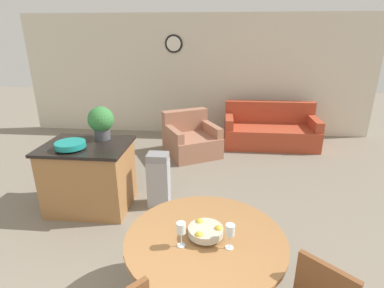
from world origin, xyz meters
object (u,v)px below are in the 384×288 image
object	(u,v)px
wine_glass_left	(181,229)
wine_glass_right	(230,231)
fruit_bowl	(206,231)
trash_bin	(159,180)
teal_bowl	(70,145)
potted_plant	(101,121)
armchair	(191,140)
kitchen_island	(90,176)
couch	(270,131)
dining_table	(205,254)

from	to	relation	value
wine_glass_left	wine_glass_right	xyz separation A→B (m)	(0.36, 0.01, 0.00)
fruit_bowl	trash_bin	size ratio (longest dim) A/B	0.36
teal_bowl	potted_plant	bearing A→B (deg)	58.15
wine_glass_right	teal_bowl	bearing A→B (deg)	143.25
wine_glass_left	wine_glass_right	world-z (taller)	same
wine_glass_left	armchair	size ratio (longest dim) A/B	0.16
teal_bowl	fruit_bowl	bearing A→B (deg)	-37.39
wine_glass_left	teal_bowl	distance (m)	2.14
wine_glass_right	kitchen_island	distance (m)	2.48
wine_glass_right	teal_bowl	size ratio (longest dim) A/B	0.56
fruit_bowl	couch	xyz separation A→B (m)	(1.16, 4.28, -0.50)
trash_bin	potted_plant	bearing A→B (deg)	172.69
dining_table	fruit_bowl	world-z (taller)	fruit_bowl
wine_glass_left	teal_bowl	world-z (taller)	teal_bowl
fruit_bowl	wine_glass_right	xyz separation A→B (m)	(0.19, -0.11, 0.09)
fruit_bowl	wine_glass_left	distance (m)	0.23
teal_bowl	trash_bin	bearing A→B (deg)	16.81
wine_glass_right	trash_bin	xyz separation A→B (m)	(-0.91, 1.75, -0.51)
couch	potted_plant	bearing A→B (deg)	-136.21
teal_bowl	kitchen_island	bearing A→B (deg)	58.69
couch	teal_bowl	bearing A→B (deg)	-134.55
couch	armchair	world-z (taller)	couch
dining_table	wine_glass_right	distance (m)	0.38
teal_bowl	couch	distance (m)	4.19
potted_plant	couch	xyz separation A→B (m)	(2.66, 2.54, -0.87)
wine_glass_right	armchair	size ratio (longest dim) A/B	0.16
armchair	couch	bearing A→B (deg)	-6.07
dining_table	kitchen_island	world-z (taller)	kitchen_island
dining_table	potted_plant	world-z (taller)	potted_plant
kitchen_island	trash_bin	xyz separation A→B (m)	(0.91, 0.13, -0.08)
wine_glass_left	potted_plant	distance (m)	2.29
trash_bin	couch	distance (m)	3.24
couch	kitchen_island	bearing A→B (deg)	-135.26
wine_glass_right	teal_bowl	world-z (taller)	teal_bowl
fruit_bowl	potted_plant	xyz separation A→B (m)	(-1.49, 1.74, 0.36)
teal_bowl	couch	world-z (taller)	teal_bowl
wine_glass_left	trash_bin	xyz separation A→B (m)	(-0.54, 1.76, -0.51)
dining_table	wine_glass_right	world-z (taller)	wine_glass_right
potted_plant	wine_glass_left	bearing A→B (deg)	-54.76
kitchen_island	potted_plant	world-z (taller)	potted_plant
wine_glass_right	couch	xyz separation A→B (m)	(0.98, 4.39, -0.59)
wine_glass_left	kitchen_island	world-z (taller)	wine_glass_left
teal_bowl	armchair	size ratio (longest dim) A/B	0.29
fruit_bowl	potted_plant	distance (m)	2.32
wine_glass_right	trash_bin	size ratio (longest dim) A/B	0.27
fruit_bowl	trash_bin	world-z (taller)	fruit_bowl
potted_plant	wine_glass_right	bearing A→B (deg)	-47.80
fruit_bowl	teal_bowl	size ratio (longest dim) A/B	0.75
dining_table	wine_glass_left	bearing A→B (deg)	-146.54
trash_bin	fruit_bowl	bearing A→B (deg)	-66.26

